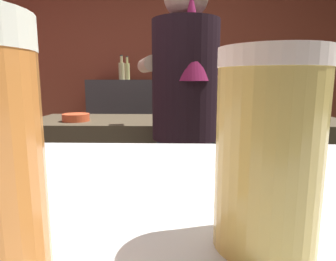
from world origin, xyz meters
TOP-DOWN VIEW (x-y plane):
  - wall_back at (0.00, 2.20)m, footprint 5.20×0.10m
  - prep_counter at (0.35, 0.64)m, footprint 2.10×0.60m
  - back_shelf at (-0.24, 1.92)m, footprint 0.88×0.36m
  - bartender at (0.32, 0.19)m, footprint 0.48×0.55m
  - knife_block at (0.88, 0.55)m, footprint 0.10×0.08m
  - mixing_bowl at (-0.38, 0.54)m, footprint 0.17×0.17m
  - chefs_knife at (0.60, 0.59)m, footprint 0.24×0.09m
  - pint_glass_far at (0.34, -1.13)m, footprint 0.07×0.07m
  - bottle_olive_oil at (-0.32, 1.90)m, footprint 0.06×0.06m
  - bottle_vinegar at (-0.25, 1.82)m, footprint 0.05×0.05m

SIDE VIEW (x-z plane):
  - prep_counter at x=0.35m, z-range 0.00..0.92m
  - back_shelf at x=-0.24m, z-range 0.00..1.19m
  - chefs_knife at x=0.60m, z-range 0.92..0.93m
  - mixing_bowl at x=-0.38m, z-range 0.92..0.97m
  - bartender at x=0.32m, z-range 0.13..1.83m
  - knife_block at x=0.88m, z-range 0.89..1.17m
  - pint_glass_far at x=0.34m, z-range 1.07..1.21m
  - bottle_vinegar at x=-0.25m, z-range 1.16..1.41m
  - bottle_olive_oil at x=-0.32m, z-range 1.16..1.42m
  - wall_back at x=0.00m, z-range 0.00..2.70m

